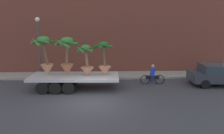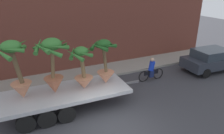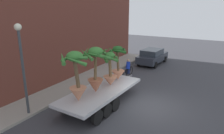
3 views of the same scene
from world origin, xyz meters
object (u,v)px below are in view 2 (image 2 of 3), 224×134
(flatbed_trailer, at_px, (61,96))
(potted_palm_rear, at_px, (105,63))
(potted_palm_middle, at_px, (17,70))
(parked_car, at_px, (212,59))
(cyclist, at_px, (151,70))
(potted_palm_extra, at_px, (53,64))
(potted_palm_front, at_px, (83,70))

(flatbed_trailer, relative_size, potted_palm_rear, 3.05)
(potted_palm_middle, relative_size, parked_car, 0.62)
(potted_palm_rear, xyz_separation_m, potted_palm_middle, (-4.03, 0.19, 0.28))
(flatbed_trailer, distance_m, cyclist, 6.04)
(potted_palm_middle, relative_size, cyclist, 1.47)
(potted_palm_extra, relative_size, parked_car, 0.61)
(potted_palm_front, bearing_deg, potted_palm_rear, 5.20)
(potted_palm_rear, bearing_deg, potted_palm_middle, 177.29)
(potted_palm_rear, xyz_separation_m, potted_palm_front, (-1.20, -0.11, -0.12))
(potted_palm_rear, relative_size, potted_palm_front, 1.09)
(flatbed_trailer, relative_size, cyclist, 3.87)
(potted_palm_front, bearing_deg, parked_car, 3.74)
(parked_car, bearing_deg, potted_palm_rear, -176.46)
(potted_palm_middle, xyz_separation_m, potted_palm_front, (2.83, -0.30, -0.40))
(potted_palm_rear, relative_size, parked_car, 0.53)
(cyclist, relative_size, parked_car, 0.42)
(flatbed_trailer, relative_size, potted_palm_front, 3.32)
(flatbed_trailer, xyz_separation_m, potted_palm_middle, (-1.71, 0.20, 1.58))
(potted_palm_middle, relative_size, potted_palm_extra, 1.02)
(potted_palm_middle, height_order, potted_palm_extra, potted_palm_middle)
(potted_palm_rear, distance_m, parked_car, 8.58)
(potted_palm_rear, distance_m, potted_palm_front, 1.21)
(potted_palm_extra, bearing_deg, cyclist, 8.52)
(potted_palm_front, distance_m, potted_palm_extra, 1.42)
(flatbed_trailer, bearing_deg, parked_car, 2.80)
(potted_palm_middle, distance_m, parked_car, 12.61)
(potted_palm_middle, bearing_deg, potted_palm_rear, -2.71)
(parked_car, bearing_deg, potted_palm_front, -176.26)
(potted_palm_extra, bearing_deg, potted_palm_rear, -1.20)
(flatbed_trailer, bearing_deg, potted_palm_rear, 0.12)
(flatbed_trailer, bearing_deg, potted_palm_extra, 164.42)
(flatbed_trailer, bearing_deg, potted_palm_middle, 173.45)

